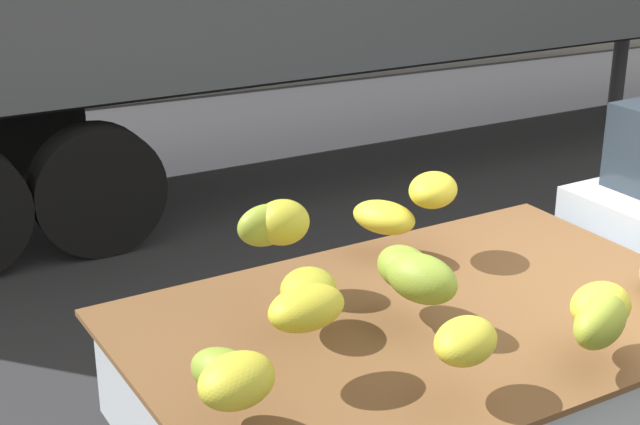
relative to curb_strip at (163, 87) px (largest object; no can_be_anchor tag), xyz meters
The scene contains 1 object.
curb_strip is the anchor object (origin of this frame).
Camera 1 is at (-3.61, -3.21, 3.15)m, focal length 53.74 mm.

